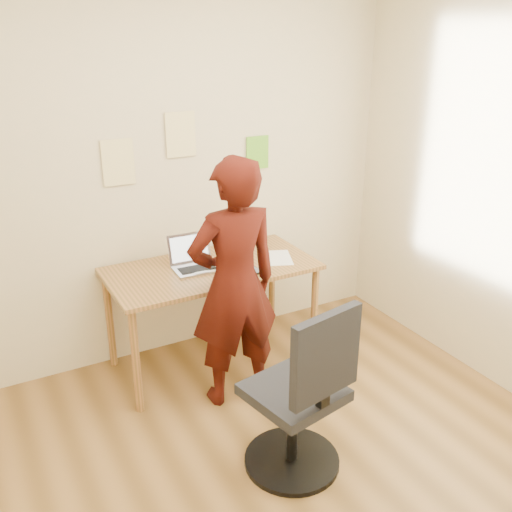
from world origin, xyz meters
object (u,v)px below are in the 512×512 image
desk (212,278)px  person (234,285)px  laptop (194,261)px  office_chair (302,403)px  phone (256,270)px

desk → person: (-0.05, -0.44, 0.14)m
laptop → office_chair: 1.31m
desk → phone: size_ratio=11.15×
desk → phone: bearing=-41.9°
phone → office_chair: (-0.27, -1.01, -0.31)m
laptop → office_chair: (0.07, -1.26, -0.36)m
laptop → phone: size_ratio=2.43×
phone → laptop: bearing=135.2°
office_chair → person: (-0.00, 0.77, 0.36)m
desk → office_chair: size_ratio=1.38×
person → phone: bearing=-137.6°
office_chair → phone: bearing=63.8°
laptop → desk: bearing=-20.7°
desk → laptop: laptop is taller
phone → desk: bearing=130.0°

